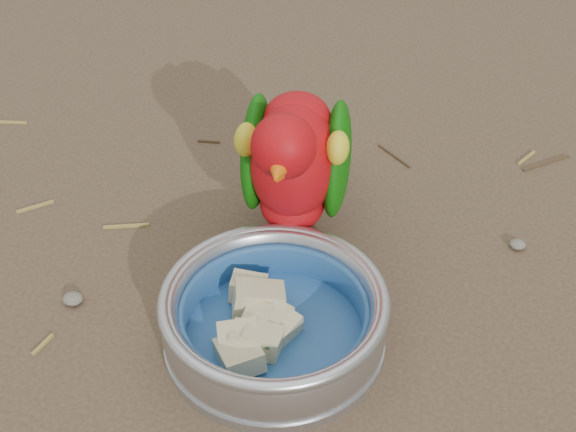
# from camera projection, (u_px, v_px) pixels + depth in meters

# --- Properties ---
(ground) EXTENTS (60.00, 60.00, 0.00)m
(ground) POSITION_uv_depth(u_px,v_px,m) (238.00, 337.00, 0.75)
(ground) COLOR brown
(food_bowl) EXTENTS (0.20, 0.20, 0.02)m
(food_bowl) POSITION_uv_depth(u_px,v_px,m) (275.00, 337.00, 0.74)
(food_bowl) COLOR #B2B2BA
(food_bowl) RESTS_ON ground
(bowl_wall) EXTENTS (0.20, 0.20, 0.04)m
(bowl_wall) POSITION_uv_depth(u_px,v_px,m) (274.00, 314.00, 0.72)
(bowl_wall) COLOR #B2B2BA
(bowl_wall) RESTS_ON food_bowl
(fruit_wedges) EXTENTS (0.12, 0.12, 0.03)m
(fruit_wedges) POSITION_uv_depth(u_px,v_px,m) (274.00, 320.00, 0.72)
(fruit_wedges) COLOR #C9B88A
(fruit_wedges) RESTS_ON food_bowl
(lory_parrot) EXTENTS (0.11, 0.23, 0.19)m
(lory_parrot) POSITION_uv_depth(u_px,v_px,m) (293.00, 174.00, 0.79)
(lory_parrot) COLOR #AB090F
(lory_parrot) RESTS_ON ground
(ground_debris) EXTENTS (0.90, 0.80, 0.01)m
(ground_debris) POSITION_uv_depth(u_px,v_px,m) (245.00, 324.00, 0.76)
(ground_debris) COLOR olive
(ground_debris) RESTS_ON ground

